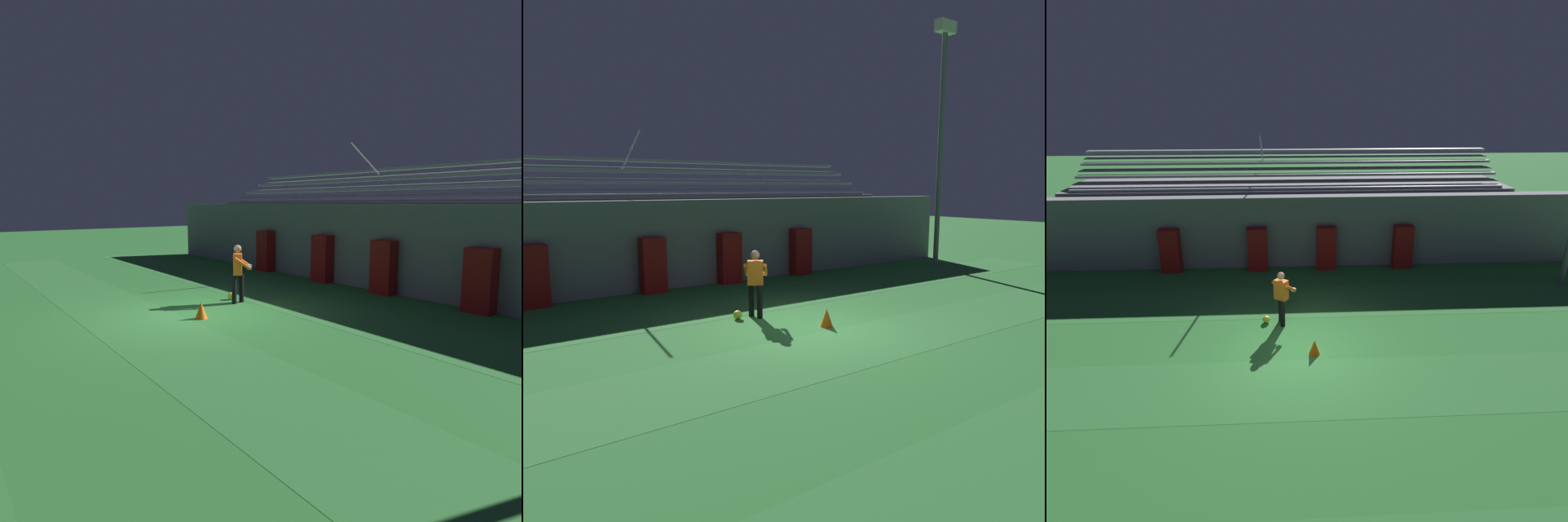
{
  "view_description": "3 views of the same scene",
  "coord_description": "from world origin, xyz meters",
  "views": [
    {
      "loc": [
        9.69,
        -5.29,
        2.83
      ],
      "look_at": [
        -1.05,
        2.94,
        1.04
      ],
      "focal_mm": 30.0,
      "sensor_mm": 36.0,
      "label": 1
    },
    {
      "loc": [
        -7.04,
        -8.75,
        3.2
      ],
      "look_at": [
        0.01,
        1.0,
        1.45
      ],
      "focal_mm": 35.0,
      "sensor_mm": 36.0,
      "label": 2
    },
    {
      "loc": [
        -0.28,
        -9.96,
        6.5
      ],
      "look_at": [
        0.41,
        2.64,
        1.61
      ],
      "focal_mm": 30.0,
      "sensor_mm": 36.0,
      "label": 3
    }
  ],
  "objects": [
    {
      "name": "traffic_cone",
      "position": [
        0.45,
        -0.07,
        0.21
      ],
      "size": [
        0.3,
        0.3,
        0.42
      ],
      "primitive_type": "cone",
      "color": "orange",
      "rests_on": "ground"
    },
    {
      "name": "padding_pillar_gate_right",
      "position": [
        1.33,
        5.95,
        0.85
      ],
      "size": [
        0.74,
        0.44,
        1.69
      ],
      "primitive_type": "cube",
      "color": "maroon",
      "rests_on": "ground"
    },
    {
      "name": "bleacher_stand",
      "position": [
        -0.0,
        8.49,
        1.5
      ],
      "size": [
        18.0,
        3.35,
        5.03
      ],
      "color": "gray",
      "rests_on": "ground"
    },
    {
      "name": "padding_pillar_gate_left",
      "position": [
        -1.33,
        5.95,
        0.85
      ],
      "size": [
        0.74,
        0.44,
        1.69
      ],
      "primitive_type": "cube",
      "color": "maroon",
      "rests_on": "ground"
    },
    {
      "name": "padding_pillar_far_left",
      "position": [
        -4.66,
        5.95,
        0.85
      ],
      "size": [
        0.74,
        0.44,
        1.69
      ],
      "primitive_type": "cube",
      "color": "maroon",
      "rests_on": "ground"
    },
    {
      "name": "turf_stripe_far",
      "position": [
        0.0,
        3.05,
        0.0
      ],
      "size": [
        28.0,
        2.26,
        0.01
      ],
      "primitive_type": "cube",
      "color": "#337A38",
      "rests_on": "ground"
    },
    {
      "name": "padding_pillar_far_right",
      "position": [
        4.34,
        5.95,
        0.85
      ],
      "size": [
        0.74,
        0.44,
        1.69
      ],
      "primitive_type": "cube",
      "color": "maroon",
      "rests_on": "ground"
    },
    {
      "name": "ground_plane",
      "position": [
        0.0,
        0.0,
        0.0
      ],
      "size": [
        80.0,
        80.0,
        0.0
      ],
      "primitive_type": "plane",
      "color": "#2D7533"
    },
    {
      "name": "back_wall",
      "position": [
        0.0,
        6.5,
        1.4
      ],
      "size": [
        24.0,
        0.6,
        2.8
      ],
      "primitive_type": "cube",
      "color": "gray",
      "rests_on": "ground"
    },
    {
      "name": "soccer_ball",
      "position": [
        -0.88,
        1.7,
        0.11
      ],
      "size": [
        0.22,
        0.22,
        0.22
      ],
      "primitive_type": "sphere",
      "color": "yellow",
      "rests_on": "ground"
    },
    {
      "name": "goalkeeper",
      "position": [
        -0.4,
        1.64,
        0.95
      ],
      "size": [
        0.74,
        0.72,
        1.67
      ],
      "color": "black",
      "rests_on": "ground"
    },
    {
      "name": "turf_stripe_mid",
      "position": [
        0.0,
        -1.47,
        0.0
      ],
      "size": [
        28.0,
        2.26,
        0.01
      ],
      "primitive_type": "cube",
      "color": "#337A38",
      "rests_on": "ground"
    }
  ]
}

